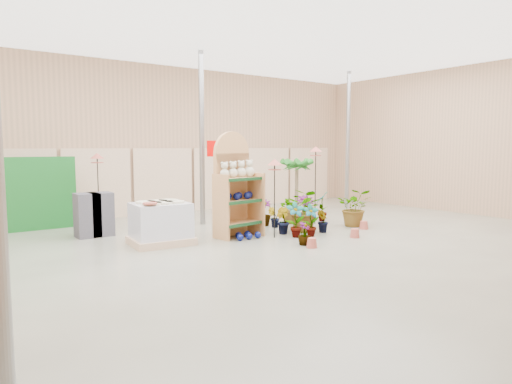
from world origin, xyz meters
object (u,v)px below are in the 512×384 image
(display_shelf, at_px, (235,189))
(potted_plant_2, at_px, (305,210))
(bird_table_front, at_px, (275,165))
(pallet_stack, at_px, (161,223))

(display_shelf, relative_size, potted_plant_2, 2.30)
(bird_table_front, bearing_deg, potted_plant_2, 7.35)
(pallet_stack, xyz_separation_m, potted_plant_2, (3.41, -0.72, 0.08))
(bird_table_front, xyz_separation_m, potted_plant_2, (1.05, 0.14, -1.13))
(display_shelf, xyz_separation_m, potted_plant_2, (1.67, -0.55, -0.57))
(potted_plant_2, bearing_deg, pallet_stack, 168.15)
(display_shelf, relative_size, bird_table_front, 1.35)
(pallet_stack, relative_size, bird_table_front, 0.74)
(pallet_stack, distance_m, bird_table_front, 2.79)
(display_shelf, xyz_separation_m, pallet_stack, (-1.75, 0.16, -0.65))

